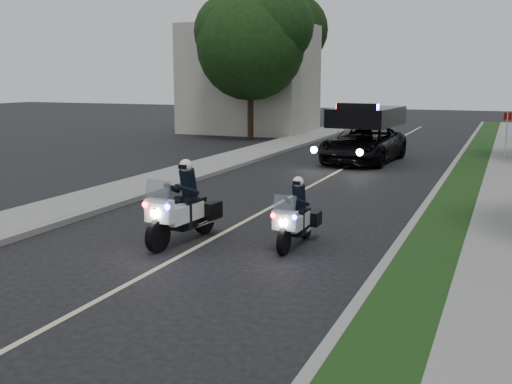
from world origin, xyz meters
TOP-DOWN VIEW (x-y plane):
  - ground at (0.00, 0.00)m, footprint 120.00×120.00m
  - curb_right at (4.10, 10.00)m, footprint 0.20×60.00m
  - grass_verge at (4.80, 10.00)m, footprint 1.20×60.00m
  - sidewalk_right at (6.10, 10.00)m, footprint 1.40×60.00m
  - curb_left at (-4.10, 10.00)m, footprint 0.20×60.00m
  - sidewalk_left at (-5.20, 10.00)m, footprint 2.00×60.00m
  - building_far at (-10.00, 26.00)m, footprint 8.00×6.00m
  - lane_marking at (0.00, 10.00)m, footprint 0.12×50.00m
  - police_moto_left at (-0.49, -0.14)m, footprint 0.98×2.26m
  - police_moto_right at (1.95, 0.53)m, footprint 0.63×1.81m
  - police_suv at (0.29, 14.49)m, footprint 3.03×5.86m
  - bicycle at (-2.15, 24.37)m, footprint 0.73×1.62m
  - cyclist at (-2.15, 24.37)m, footprint 0.70×0.49m
  - sign_post at (6.00, 17.28)m, footprint 0.44×0.44m
  - tree_left_near at (-8.14, 21.78)m, footprint 6.89×6.89m
  - tree_left_far at (-9.76, 29.63)m, footprint 7.45×7.45m

SIDE VIEW (x-z plane):
  - ground at x=0.00m, z-range 0.00..0.00m
  - police_moto_left at x=-0.49m, z-range -0.93..0.93m
  - police_moto_right at x=1.95m, z-range -0.77..0.77m
  - police_suv at x=0.29m, z-range -1.38..1.38m
  - bicycle at x=-2.15m, z-range -0.41..0.41m
  - cyclist at x=-2.15m, z-range -0.94..0.94m
  - sign_post at x=6.00m, z-range -1.09..1.09m
  - tree_left_near at x=-8.14m, z-range -5.27..5.27m
  - tree_left_far at x=-9.76m, z-range -5.55..5.55m
  - lane_marking at x=0.00m, z-range 0.00..0.01m
  - curb_right at x=4.10m, z-range 0.00..0.15m
  - curb_left at x=-4.10m, z-range 0.00..0.15m
  - grass_verge at x=4.80m, z-range 0.00..0.16m
  - sidewalk_right at x=6.10m, z-range 0.00..0.16m
  - sidewalk_left at x=-5.20m, z-range 0.00..0.16m
  - building_far at x=-10.00m, z-range 0.00..7.00m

